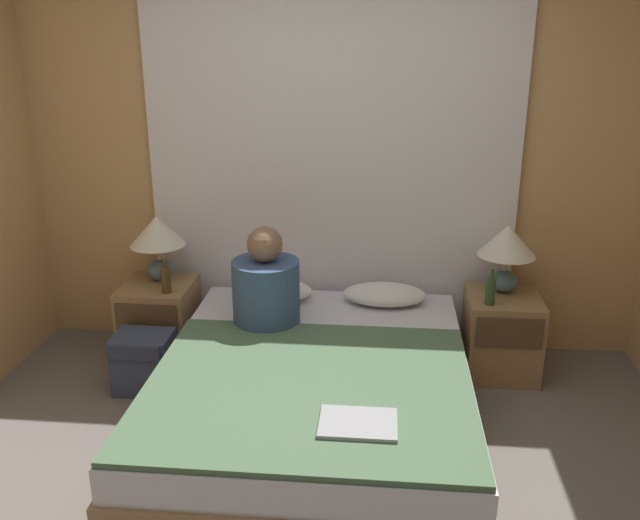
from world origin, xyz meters
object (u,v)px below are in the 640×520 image
object	(u,v)px
nightstand_right	(501,334)
person_left_in_bed	(266,287)
lamp_right	(507,246)
beer_bottle_on_left_stand	(166,279)
laptop_on_bed	(358,423)
backpack_on_floor	(144,359)
beer_bottle_on_right_stand	(490,290)
lamp_left	(157,236)
bed	(315,396)
pillow_left	(272,290)
pillow_right	(385,294)
nightstand_left	(160,320)

from	to	relation	value
nightstand_right	person_left_in_bed	size ratio (longest dim) A/B	0.85
lamp_right	beer_bottle_on_left_stand	xyz separation A→B (m)	(-2.04, -0.21, -0.20)
lamp_right	laptop_on_bed	xyz separation A→B (m)	(-0.82, -1.43, -0.35)
nightstand_right	backpack_on_floor	bearing A→B (deg)	-168.73
person_left_in_bed	beer_bottle_on_right_stand	xyz separation A→B (m)	(1.28, 0.18, -0.04)
beer_bottle_on_right_stand	lamp_left	bearing A→B (deg)	174.09
bed	pillow_left	xyz separation A→B (m)	(-0.35, 0.81, 0.26)
pillow_left	backpack_on_floor	bearing A→B (deg)	-144.50
lamp_right	bed	bearing A→B (deg)	-142.39
lamp_left	beer_bottle_on_right_stand	distance (m)	2.05
pillow_right	laptop_on_bed	world-z (taller)	pillow_right
lamp_right	beer_bottle_on_right_stand	distance (m)	0.31
nightstand_right	person_left_in_bed	xyz separation A→B (m)	(-1.39, -0.31, 0.38)
nightstand_right	beer_bottle_on_right_stand	world-z (taller)	beer_bottle_on_right_stand
backpack_on_floor	laptop_on_bed	bearing A→B (deg)	-35.96
nightstand_left	lamp_right	size ratio (longest dim) A/B	1.19
pillow_left	person_left_in_bed	size ratio (longest dim) A/B	0.87
nightstand_left	backpack_on_floor	size ratio (longest dim) A/B	1.44
lamp_left	beer_bottle_on_left_stand	xyz separation A→B (m)	(0.11, -0.21, -0.20)
lamp_right	laptop_on_bed	world-z (taller)	lamp_right
nightstand_left	pillow_right	distance (m)	1.44
bed	lamp_right	world-z (taller)	lamp_right
nightstand_right	pillow_right	distance (m)	0.75
nightstand_left	person_left_in_bed	bearing A→B (deg)	-22.35
pillow_left	laptop_on_bed	world-z (taller)	pillow_left
nightstand_left	beer_bottle_on_left_stand	bearing A→B (deg)	-50.48
nightstand_left	pillow_right	xyz separation A→B (m)	(1.42, 0.07, 0.21)
pillow_right	laptop_on_bed	size ratio (longest dim) A/B	1.54
nightstand_left	beer_bottle_on_right_stand	xyz separation A→B (m)	(2.03, -0.13, 0.34)
nightstand_left	backpack_on_floor	xyz separation A→B (m)	(0.04, -0.42, -0.05)
person_left_in_bed	laptop_on_bed	distance (m)	1.20
pillow_right	person_left_in_bed	xyz separation A→B (m)	(-0.68, -0.37, 0.17)
beer_bottle_on_left_stand	nightstand_right	bearing A→B (deg)	3.59
pillow_left	pillow_right	distance (m)	0.71
lamp_left	lamp_right	world-z (taller)	same
person_left_in_bed	lamp_right	bearing A→B (deg)	15.68
lamp_left	pillow_left	size ratio (longest dim) A/B	0.82
laptop_on_bed	backpack_on_floor	size ratio (longest dim) A/B	0.95
beer_bottle_on_right_stand	backpack_on_floor	xyz separation A→B (m)	(-2.00, -0.29, -0.39)
nightstand_right	nightstand_left	bearing A→B (deg)	180.00
bed	pillow_right	world-z (taller)	pillow_right
person_left_in_bed	lamp_left	bearing A→B (deg)	152.46
laptop_on_bed	beer_bottle_on_right_stand	bearing A→B (deg)	59.79
pillow_right	backpack_on_floor	bearing A→B (deg)	-160.70
nightstand_left	lamp_left	distance (m)	0.54
pillow_left	backpack_on_floor	xyz separation A→B (m)	(-0.68, -0.49, -0.26)
pillow_left	person_left_in_bed	bearing A→B (deg)	-85.08
nightstand_right	lamp_right	size ratio (longest dim) A/B	1.19
nightstand_left	beer_bottle_on_right_stand	size ratio (longest dim) A/B	2.26
person_left_in_bed	nightstand_right	bearing A→B (deg)	12.48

